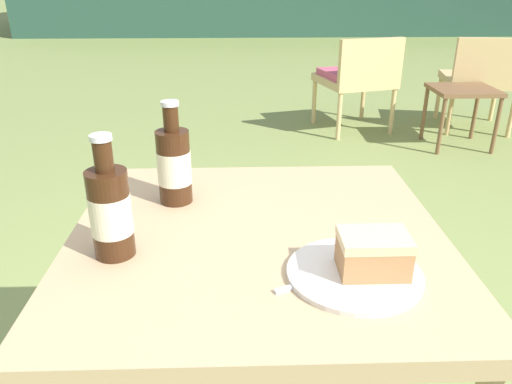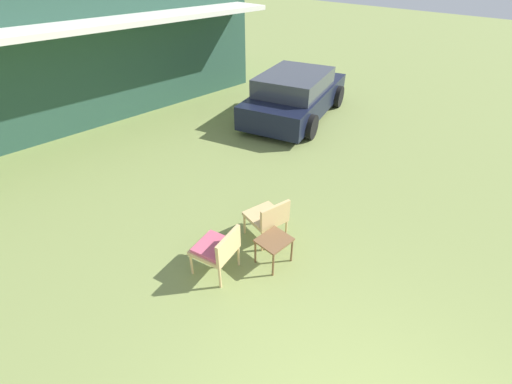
{
  "view_description": "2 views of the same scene",
  "coord_description": "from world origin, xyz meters",
  "views": [
    {
      "loc": [
        -0.03,
        -0.91,
        1.25
      ],
      "look_at": [
        0.0,
        0.1,
        0.79
      ],
      "focal_mm": 35.0,
      "sensor_mm": 36.0,
      "label": 1
    },
    {
      "loc": [
        -1.12,
        0.29,
        3.81
      ],
      "look_at": [
        1.81,
        3.25,
        0.9
      ],
      "focal_mm": 24.0,
      "sensor_mm": 36.0,
      "label": 2
    }
  ],
  "objects": [
    {
      "name": "garden_side_table",
      "position": [
        1.62,
        2.68,
        0.39
      ],
      "size": [
        0.45,
        0.41,
        0.45
      ],
      "color": "brown",
      "rests_on": "ground_plane"
    },
    {
      "name": "wicker_chair_plain",
      "position": [
        1.93,
        3.09,
        0.45
      ],
      "size": [
        0.62,
        0.63,
        0.77
      ],
      "rotation": [
        0.0,
        0.0,
        2.97
      ],
      "color": "tan",
      "rests_on": "ground_plane"
    },
    {
      "name": "cabin_building",
      "position": [
        1.42,
        11.42,
        1.54
      ],
      "size": [
        11.7,
        5.55,
        3.06
      ],
      "color": "#284C3D",
      "rests_on": "ground_plane"
    },
    {
      "name": "parked_car",
      "position": [
        6.15,
        6.09,
        0.6
      ],
      "size": [
        4.26,
        2.86,
        1.23
      ],
      "rotation": [
        0.0,
        0.0,
        0.32
      ],
      "color": "black",
      "rests_on": "ground_plane"
    },
    {
      "name": "wicker_chair_cushioned",
      "position": [
        0.92,
        3.11,
        0.46
      ],
      "size": [
        0.66,
        0.67,
        0.77
      ],
      "rotation": [
        0.0,
        0.0,
        3.41
      ],
      "color": "tan",
      "rests_on": "ground_plane"
    }
  ]
}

